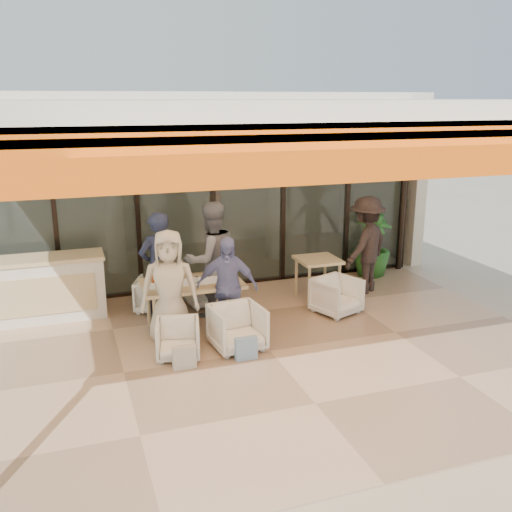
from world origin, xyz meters
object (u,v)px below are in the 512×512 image
Objects in this scene: diner_periwinkle at (227,287)px; chair_far_right at (204,287)px; diner_grey at (211,260)px; diner_navy at (159,268)px; dining_table at (191,286)px; diner_cream at (169,288)px; standing_woman at (366,245)px; chair_far_left at (155,293)px; side_table at (318,264)px; chair_near_left at (178,337)px; host_counter at (45,288)px; potted_palm at (372,244)px; chair_near_right at (237,326)px; side_chair at (337,294)px.

chair_far_right is at bearing 109.56° from diner_periwinkle.
diner_navy is at bearing -13.53° from diner_grey.
diner_cream is (-0.41, -0.46, 0.15)m from dining_table.
standing_woman is at bearing 40.11° from diner_periwinkle.
chair_far_right is (0.84, 0.00, 0.01)m from chair_far_left.
diner_periwinkle is 0.86× the size of standing_woman.
diner_navy is 2.36× the size of side_table.
diner_grey reaches higher than chair_near_left.
host_counter is 4.50m from side_table.
potted_palm reaches higher than chair_far_right.
diner_cream reaches higher than dining_table.
diner_cream is (0.00, -1.40, 0.53)m from chair_far_left.
dining_table is 0.99× the size of diner_periwinkle.
dining_table is at bearing -20.98° from standing_woman.
diner_cream is 0.95× the size of standing_woman.
dining_table is 1.10m from chair_near_right.
host_counter is 2.98m from diner_periwinkle.
potted_palm is (0.61, 0.84, -0.23)m from standing_woman.
dining_table is at bearing 152.59° from diner_periwinkle.
diner_periwinkle is at bearing 11.53° from diner_cream.
side_table is at bearing 32.47° from chair_near_right.
side_chair is 0.52× the size of potted_palm.
diner_grey is at bearing 82.56° from chair_far_right.
diner_cream is at bearing 164.38° from side_chair.
diner_periwinkle reaches higher than chair_far_right.
diner_periwinkle reaches higher than chair_near_left.
standing_woman is at bearing 10.74° from dining_table.
chair_far_right is 0.38× the size of diner_cream.
potted_palm reaches higher than side_chair.
side_table is at bearing 170.39° from diner_grey.
host_counter is 2.98× the size of chair_far_left.
chair_far_left is at bearing 113.70° from dining_table.
chair_near_right is 1.09m from diner_cream.
chair_near_right is 0.54× the size of potted_palm.
side_table is at bearing 31.94° from diner_cream.
potted_palm is (3.51, 2.42, 0.30)m from chair_near_right.
standing_woman is at bearing 170.14° from diner_grey.
side_table is (4.47, -0.51, 0.11)m from host_counter.
diner_grey is 2.78× the size of side_chair.
chair_far_right is 0.34× the size of diner_grey.
dining_table is at bearing -166.27° from side_table.
host_counter is 5.46m from standing_woman.
diner_grey is 1.23× the size of diner_periwinkle.
side_table reaches higher than chair_far_right.
host_counter is at bearing 142.87° from side_chair.
diner_navy is (-0.84, -0.50, 0.56)m from chair_far_right.
diner_grey reaches higher than side_table.
chair_far_left is 0.48× the size of potted_palm.
diner_cream is at bearing -160.44° from diner_periwinkle.
chair_far_right reaches higher than chair_far_left.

